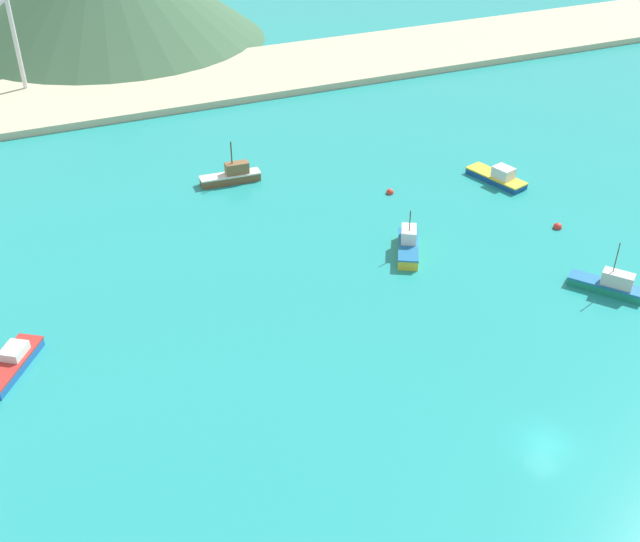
# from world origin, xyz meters

# --- Properties ---
(ground) EXTENTS (260.00, 280.00, 0.50)m
(ground) POSITION_xyz_m (0.00, 30.00, -0.25)
(ground) COLOR teal
(fishing_boat_0) EXTENTS (8.52, 2.55, 6.01)m
(fishing_boat_0) POSITION_xyz_m (-8.85, 57.74, 1.02)
(fishing_boat_0) COLOR brown
(fishing_boat_0) RESTS_ON ground
(fishing_boat_1) EXTENTS (5.72, 7.71, 5.57)m
(fishing_boat_1) POSITION_xyz_m (4.33, 31.72, 1.04)
(fishing_boat_1) COLOR gold
(fishing_boat_1) RESTS_ON ground
(fishing_boat_3) EXTENTS (6.47, 7.70, 6.26)m
(fishing_boat_3) POSITION_xyz_m (20.49, 15.85, 0.96)
(fishing_boat_3) COLOR #198466
(fishing_boat_3) RESTS_ON ground
(fishing_boat_5) EXTENTS (5.11, 9.30, 2.47)m
(fishing_boat_5) POSITION_xyz_m (24.86, 43.07, 0.81)
(fishing_boat_5) COLOR #14478C
(fishing_boat_5) RESTS_ON ground
(fishing_boat_7) EXTENTS (6.88, 8.37, 1.94)m
(fishing_boat_7) POSITION_xyz_m (-40.45, 28.48, 0.69)
(fishing_boat_7) COLOR #1E5BA8
(fishing_boat_7) RESTS_ON ground
(buoy_0) EXTENTS (1.07, 1.07, 1.07)m
(buoy_0) POSITION_xyz_m (24.28, 29.31, 0.19)
(buoy_0) COLOR red
(buoy_0) RESTS_ON ground
(buoy_1) EXTENTS (1.00, 1.00, 1.00)m
(buoy_1) POSITION_xyz_m (9.55, 45.96, 0.18)
(buoy_1) COLOR red
(buoy_1) RESTS_ON ground
(beach_strip) EXTENTS (247.00, 25.87, 1.20)m
(beach_strip) POSITION_xyz_m (0.00, 98.30, 0.60)
(beach_strip) COLOR #C6B793
(beach_strip) RESTS_ON ground
(radio_tower) EXTENTS (2.72, 2.18, 27.24)m
(radio_tower) POSITION_xyz_m (-31.27, 104.91, 13.89)
(radio_tower) COLOR silver
(radio_tower) RESTS_ON ground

